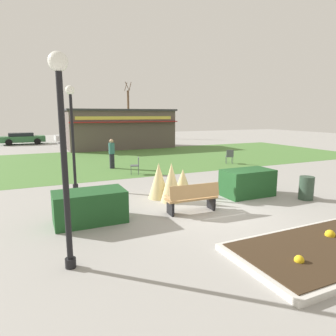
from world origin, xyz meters
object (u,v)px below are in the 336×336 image
at_px(person_strolling, 112,154).
at_px(tree_right_bg, 128,113).
at_px(park_bench, 192,198).
at_px(trash_bin, 306,188).
at_px(lamppost_near, 63,138).
at_px(cafe_chair_east, 230,155).
at_px(cafe_chair_west, 136,164).
at_px(parked_car_center_slot, 75,136).
at_px(lamppost_mid, 72,125).
at_px(parked_car_west_slot, 22,138).
at_px(food_kiosk, 121,129).
at_px(parked_car_east_slot, 119,135).

relative_size(person_strolling, tree_right_bg, 0.24).
relative_size(park_bench, trash_bin, 2.01).
relative_size(lamppost_near, person_strolling, 2.50).
bearing_deg(park_bench, person_strolling, 92.35).
bearing_deg(cafe_chair_east, cafe_chair_west, -173.85).
bearing_deg(parked_car_center_slot, lamppost_mid, -97.54).
bearing_deg(park_bench, tree_right_bg, 76.38).
bearing_deg(parked_car_west_slot, food_kiosk, -42.00).
relative_size(lamppost_mid, parked_car_west_slot, 0.99).
height_order(lamppost_mid, food_kiosk, lamppost_mid).
height_order(lamppost_near, cafe_chair_east, lamppost_near).
bearing_deg(trash_bin, lamppost_near, -169.60).
relative_size(lamppost_near, parked_car_center_slot, 0.98).
distance_m(food_kiosk, parked_car_center_slot, 8.20).
bearing_deg(cafe_chair_west, tree_right_bg, 73.59).
bearing_deg(cafe_chair_east, tree_right_bg, 88.68).
relative_size(lamppost_mid, cafe_chair_west, 4.74).
height_order(lamppost_near, parked_car_west_slot, lamppost_near).
height_order(park_bench, tree_right_bg, tree_right_bg).
relative_size(lamppost_mid, tree_right_bg, 0.59).
height_order(lamppost_mid, trash_bin, lamppost_mid).
xyz_separation_m(food_kiosk, tree_right_bg, (4.28, 11.30, 1.42)).
xyz_separation_m(person_strolling, parked_car_east_slot, (5.27, 17.54, -0.22)).
relative_size(cafe_chair_west, parked_car_west_slot, 0.21).
distance_m(cafe_chair_west, person_strolling, 2.32).
height_order(park_bench, lamppost_near, lamppost_near).
bearing_deg(trash_bin, cafe_chair_east, 73.78).
height_order(trash_bin, parked_car_center_slot, parked_car_center_slot).
relative_size(trash_bin, cafe_chair_east, 0.96).
relative_size(lamppost_mid, trash_bin, 4.94).
distance_m(parked_car_west_slot, parked_car_east_slot, 10.21).
distance_m(cafe_chair_west, cafe_chair_east, 6.44).
bearing_deg(lamppost_mid, person_strolling, 57.51).
bearing_deg(person_strolling, cafe_chair_east, -10.88).
distance_m(lamppost_mid, food_kiosk, 15.37).
distance_m(lamppost_near, person_strolling, 11.53).
distance_m(cafe_chair_west, parked_car_west_slot, 20.51).
distance_m(park_bench, lamppost_near, 4.95).
relative_size(lamppost_near, parked_car_west_slot, 0.99).
bearing_deg(trash_bin, parked_car_east_slot, 89.16).
xyz_separation_m(cafe_chair_west, parked_car_east_slot, (4.54, 19.71, 0.12)).
distance_m(food_kiosk, tree_right_bg, 12.17).
distance_m(parked_car_west_slot, parked_car_center_slot, 5.20).
relative_size(park_bench, person_strolling, 1.02).
xyz_separation_m(lamppost_near, food_kiosk, (6.99, 20.84, -0.88)).
distance_m(cafe_chair_east, person_strolling, 7.30).
bearing_deg(lamppost_near, parked_car_center_slot, 82.23).
bearing_deg(lamppost_mid, parked_car_east_slot, 69.99).
relative_size(trash_bin, parked_car_west_slot, 0.20).
bearing_deg(lamppost_mid, food_kiosk, 67.04).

